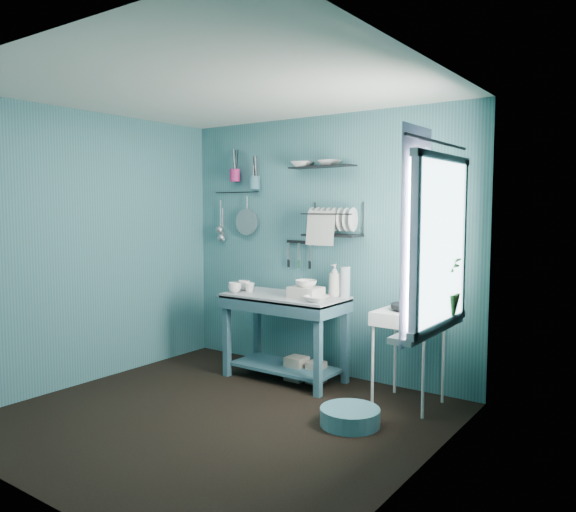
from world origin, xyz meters
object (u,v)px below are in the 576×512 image
Objects in this scene: storage_tin_large at (297,368)px; water_bottle at (345,282)px; dish_rack at (332,219)px; mug_left at (235,288)px; wash_tub at (306,292)px; mug_mid at (249,287)px; mug_right at (244,285)px; storage_tin_small at (316,372)px; floor_basin at (350,417)px; hotplate_stand at (408,358)px; utensil_cup_teal at (254,183)px; work_counter at (285,337)px; potted_plant at (441,287)px; utensil_cup_magenta at (235,175)px; colander at (247,222)px; soap_bottle at (335,280)px; frying_pan at (409,306)px.

water_bottle is at bearing 22.04° from storage_tin_large.
dish_rack is 2.50× the size of storage_tin_large.
mug_left is 0.44× the size of wash_tub.
mug_mid is 0.13m from mug_right.
floor_basin is (0.75, -0.71, -0.04)m from storage_tin_small.
mug_right is 0.16× the size of hotplate_stand.
utensil_cup_teal is at bearing 122.29° from mug_mid.
mug_mid is at bearing -26.57° from mug_right.
work_counter is 11.39× the size of mug_mid.
utensil_cup_teal is 0.29× the size of floor_basin.
potted_plant is 1.72m from storage_tin_small.
wash_tub is at bearing 10.86° from mug_left.
storage_tin_large is at bearing 19.90° from mug_left.
utensil_cup_magenta is (-0.40, 0.34, 1.11)m from mug_right.
mug_left is 0.95× the size of utensil_cup_teal.
mug_left is 0.74m from wash_tub.
mug_right is 0.96m from storage_tin_large.
utensil_cup_teal is at bearing 111.43° from mug_right.
wash_tub is at bearing -22.30° from utensil_cup_teal.
mug_right is 0.95× the size of utensil_cup_teal.
mug_right is 0.27× the size of floor_basin.
utensil_cup_teal is 1.94m from storage_tin_large.
potted_plant reaches higher than mug_mid.
utensil_cup_magenta is (-0.42, 0.50, 1.11)m from mug_left.
colander is 1.76m from storage_tin_small.
mug_left is 1.23× the size of mug_mid.
work_counter is 9.26× the size of mug_right.
wash_tub reaches higher than mug_left.
work_counter is 2.07× the size of dish_rack.
water_bottle is (1.02, 0.22, 0.09)m from mug_right.
work_counter is 9.26× the size of mug_left.
floor_basin is (1.43, -0.57, -0.79)m from mug_mid.
frying_pan is at bearing -11.67° from soap_bottle.
colander is 2.56m from potted_plant.
storage_tin_small is at bearing -172.25° from hotplate_stand.
mug_left reaches higher than frying_pan.
storage_tin_small is (-0.22, -0.14, -0.85)m from water_bottle.
utensil_cup_teal is (-1.86, 0.31, 1.48)m from hotplate_stand.
mug_right is at bearing -68.57° from utensil_cup_teal.
utensil_cup_teal is (-0.97, 0.05, 0.36)m from dish_rack.
hotplate_stand is (0.81, -0.17, -0.56)m from soap_bottle.
colander reaches higher than floor_basin.
colander is at bearing 173.24° from water_bottle.
wash_tub is 0.73m from dish_rack.
storage_tin_large is at bearing -131.24° from dish_rack.
mug_right is 1.10m from dish_rack.
mug_mid is 0.36× the size of water_bottle.
mug_right is 1.85m from floor_basin.
storage_tin_small is 1.03m from floor_basin.
frying_pan reaches higher than hotplate_stand.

